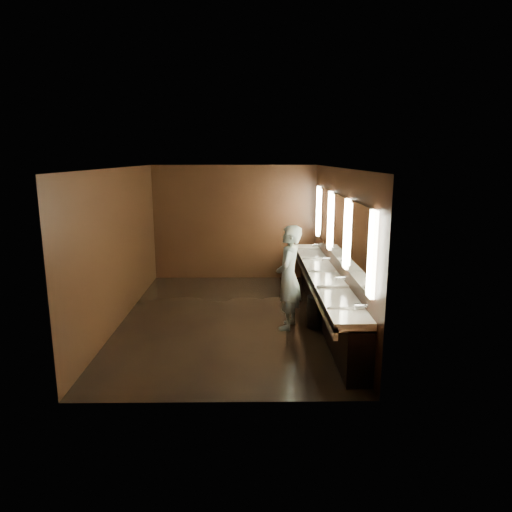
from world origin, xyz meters
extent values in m
plane|color=black|center=(0.00, 0.00, 0.00)|extent=(6.00, 6.00, 0.00)
cube|color=#2D2D2B|center=(0.00, 0.00, 2.80)|extent=(4.00, 6.00, 0.02)
cube|color=black|center=(0.00, 3.00, 1.40)|extent=(4.00, 0.02, 2.80)
cube|color=black|center=(0.00, -3.00, 1.40)|extent=(4.00, 0.02, 2.80)
cube|color=black|center=(-2.00, 0.00, 1.40)|extent=(0.02, 6.00, 2.80)
cube|color=black|center=(2.00, 0.00, 1.40)|extent=(0.02, 6.00, 2.80)
cube|color=black|center=(1.82, 0.00, 0.40)|extent=(0.36, 5.40, 0.81)
cube|color=silver|center=(1.73, 0.00, 0.85)|extent=(0.55, 5.40, 0.12)
cube|color=silver|center=(1.48, 0.00, 0.77)|extent=(0.06, 5.40, 0.18)
cylinder|color=silver|center=(1.91, -2.20, 0.99)|extent=(0.18, 0.04, 0.04)
cylinder|color=silver|center=(1.91, -0.73, 0.99)|extent=(0.18, 0.04, 0.04)
cylinder|color=silver|center=(1.91, 0.73, 0.99)|extent=(0.18, 0.04, 0.04)
cylinder|color=silver|center=(1.91, 2.20, 0.99)|extent=(0.18, 0.04, 0.04)
cube|color=white|center=(1.97, -2.40, 1.75)|extent=(0.06, 0.22, 1.15)
cube|color=white|center=(1.99, -1.60, 1.75)|extent=(0.03, 1.32, 1.15)
cube|color=white|center=(1.97, -0.80, 1.75)|extent=(0.06, 0.23, 1.15)
cube|color=white|center=(1.99, 0.00, 1.75)|extent=(0.03, 1.32, 1.15)
cube|color=white|center=(1.97, 0.80, 1.75)|extent=(0.06, 0.23, 1.15)
cube|color=white|center=(1.99, 1.60, 1.75)|extent=(0.03, 1.32, 1.15)
cube|color=white|center=(1.97, 2.40, 1.75)|extent=(0.06, 0.22, 1.15)
imported|color=#91BFD9|center=(1.06, -0.45, 0.92)|extent=(0.61, 0.77, 1.84)
cylinder|color=black|center=(1.58, -0.43, 0.28)|extent=(0.40, 0.40, 0.56)
camera|label=1|loc=(0.39, -8.17, 2.99)|focal=32.00mm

